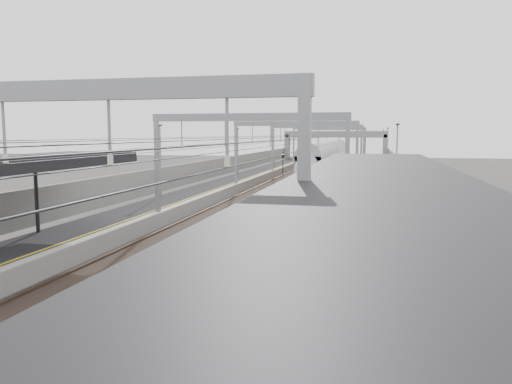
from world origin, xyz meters
The scene contains 13 objects.
platform_left centered at (-8.00, 45.00, 0.50)m, with size 4.00×120.00×1.00m, color black.
platform_right centered at (8.00, 45.00, 0.50)m, with size 4.00×120.00×1.00m, color black.
tracks centered at (0.00, 45.00, 0.05)m, with size 11.40×140.00×0.20m.
overhead_line centered at (0.00, 51.62, 6.14)m, with size 13.00×140.00×6.60m.
canopy_right centered at (8.03, 2.99, 5.09)m, with size 4.40×30.00×4.24m.
overbridge centered at (0.00, 100.00, 5.31)m, with size 22.00×2.20×6.90m.
wall_left centered at (-11.20, 45.00, 1.60)m, with size 0.30×120.00×3.20m, color gray.
wall_right centered at (11.20, 45.00, 1.60)m, with size 0.30×120.00×3.20m, color gray.
train centered at (1.50, 61.44, 2.11)m, with size 2.72×49.61×4.31m.
bench centered at (8.01, 5.05, 1.62)m, with size 1.11×2.03×1.02m.
signal_green centered at (-5.20, 64.48, 2.42)m, with size 0.32×0.32×3.48m.
signal_red_near centered at (3.20, 62.51, 2.42)m, with size 0.32×0.32×3.48m.
signal_red_far centered at (5.40, 74.01, 2.42)m, with size 0.32×0.32×3.48m.
Camera 1 is at (7.78, -9.15, 6.28)m, focal length 35.00 mm.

